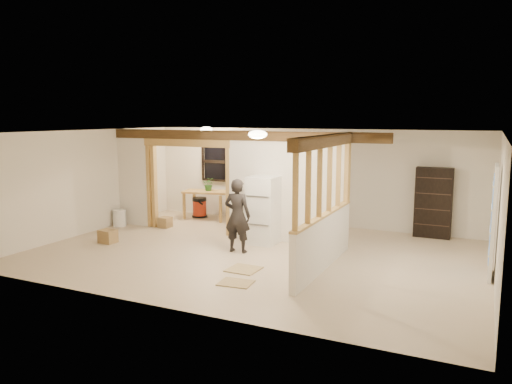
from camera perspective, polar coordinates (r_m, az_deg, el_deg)
The scene contains 30 objects.
floor at distance 10.43m, azimuth -0.15°, elevation -7.06°, with size 9.00×6.50×0.01m, color #BFA98E.
ceiling at distance 10.04m, azimuth -0.15°, elevation 6.83°, with size 9.00×6.50×0.01m, color white.
wall_back at distance 13.14m, azimuth 5.94°, elevation 1.74°, with size 9.00×0.01×2.50m, color silver.
wall_front at distance 7.40m, azimuth -11.01°, elevation -3.74°, with size 9.00×0.01×2.50m, color silver.
wall_left at distance 12.74m, azimuth -18.77°, elevation 1.11°, with size 0.01×6.50×2.50m, color silver.
wall_right at distance 9.21m, azimuth 26.08°, elevation -2.05°, with size 0.01×6.50×2.50m, color silver.
partition_left_stub at distance 13.33m, azimuth -13.80°, elevation 1.64°, with size 0.90×0.12×2.50m, color silver.
partition_center at distance 11.17m, azimuth 3.42°, elevation 0.56°, with size 2.80×0.12×2.50m, color silver.
doorway_frame at distance 12.38m, azimuth -7.83°, elevation 0.59°, with size 2.46×0.14×2.20m, color tan.
header_beam_back at distance 11.57m, azimuth -2.09°, elevation 6.47°, with size 7.00×0.18×0.22m, color #4D351A.
header_beam_right at distance 9.09m, azimuth 7.95°, elevation 5.80°, with size 0.18×3.30×0.22m, color #4D351A.
pony_wall at distance 9.37m, azimuth 7.71°, elevation -5.75°, with size 0.12×3.20×1.00m, color silver.
stud_partition at distance 9.15m, azimuth 7.85°, elevation 1.30°, with size 0.14×3.20×1.32m, color tan.
window_back at distance 14.11m, azimuth -4.18°, elevation 3.46°, with size 1.12×0.10×1.10m, color black.
french_door at distance 9.64m, azimuth 25.48°, elevation -3.07°, with size 0.12×0.86×2.00m, color white.
ceiling_dome_main at distance 9.46m, azimuth 0.20°, elevation 6.60°, with size 0.36×0.36×0.16m, color #FFEABF.
ceiling_dome_util at distance 13.25m, azimuth -5.71°, elevation 7.14°, with size 0.32×0.32×0.14m, color #FFEABF.
hanging_bulb at distance 12.41m, azimuth -5.36°, elevation 5.66°, with size 0.07×0.07×0.07m, color #FFD88C.
refrigerator at distance 11.07m, azimuth 0.83°, elevation -2.10°, with size 0.62×0.60×1.51m, color white.
woman at distance 10.37m, azimuth -2.14°, elevation -2.71°, with size 0.57×0.37×1.55m, color black.
work_table at distance 13.85m, azimuth -5.63°, elevation -1.47°, with size 1.26×0.63×0.79m, color tan.
potted_plant at distance 13.74m, azimuth -5.40°, elevation 0.91°, with size 0.33×0.29×0.37m, color #276329.
shop_vac at distance 14.15m, azimuth -6.47°, elevation -1.73°, with size 0.44×0.44×0.57m, color maroon.
bookshelf at distance 12.33m, azimuth 19.61°, elevation -1.17°, with size 0.82×0.27×1.65m, color black.
bucket at distance 13.41m, azimuth -15.33°, elevation -2.86°, with size 0.34×0.34×0.43m, color silver.
box_util_a at distance 12.97m, azimuth -0.53°, elevation -3.20°, with size 0.36×0.31×0.31m, color olive.
box_util_b at distance 12.99m, azimuth -10.34°, elevation -3.42°, with size 0.29×0.29×0.27m, color olive.
box_front at distance 11.73m, azimuth -16.57°, elevation -4.88°, with size 0.36×0.29×0.29m, color olive.
floor_panel_near at distance 9.36m, azimuth -1.42°, elevation -8.82°, with size 0.56×0.56×0.02m, color tan.
floor_panel_far at distance 8.64m, azimuth -2.32°, elevation -10.34°, with size 0.56×0.45×0.02m, color tan.
Camera 1 is at (4.30, -9.07, 2.82)m, focal length 35.00 mm.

